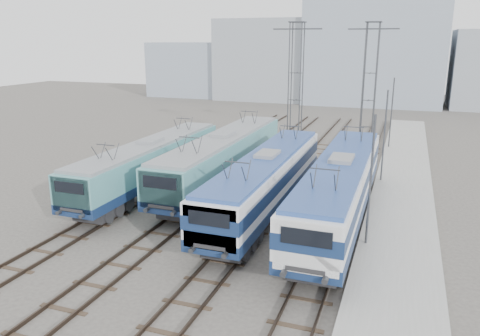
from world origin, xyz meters
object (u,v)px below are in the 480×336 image
locomotive_center_right (266,178)px  catenary_tower_east (370,83)px  locomotive_far_left (150,162)px  locomotive_far_right (340,185)px  catenary_tower_west (296,82)px  locomotive_center_left (223,156)px  mast_mid (384,138)px  mast_front (370,184)px  mast_rear (391,114)px

locomotive_center_right → catenary_tower_east: (4.25, 18.85, 4.35)m
locomotive_far_left → locomotive_far_right: 13.64m
locomotive_far_right → catenary_tower_west: size_ratio=1.57×
locomotive_center_left → mast_mid: mast_mid is taller
mast_front → mast_rear: (0.00, 24.00, 0.00)m
locomotive_center_left → mast_mid: bearing=23.7°
locomotive_center_left → catenary_tower_east: bearing=59.4°
locomotive_far_right → mast_rear: (1.85, 21.23, 1.10)m
mast_front → mast_mid: size_ratio=1.00×
locomotive_center_right → catenary_tower_east: 19.81m
locomotive_center_right → catenary_tower_east: bearing=77.3°
locomotive_far_left → catenary_tower_west: 17.33m
locomotive_far_right → mast_rear: 21.34m
locomotive_far_right → locomotive_center_right: bearing=175.2°
catenary_tower_east → mast_front: (2.10, -22.00, -3.14)m
locomotive_far_left → mast_rear: bearing=51.5°
mast_mid → catenary_tower_west: bearing=137.1°
catenary_tower_west → mast_mid: bearing=-42.9°
catenary_tower_west → mast_mid: catenary_tower_west is taller
mast_front → catenary_tower_west: bearing=113.3°
locomotive_far_left → catenary_tower_west: (6.75, 15.32, 4.48)m
locomotive_far_left → mast_mid: mast_mid is taller
locomotive_center_right → locomotive_far_right: size_ratio=0.95×
locomotive_center_right → catenary_tower_east: catenary_tower_east is taller
mast_rear → catenary_tower_west: bearing=-155.1°
locomotive_center_left → catenary_tower_west: catenary_tower_west is taller
catenary_tower_west → mast_mid: size_ratio=1.71×
locomotive_far_left → locomotive_center_left: bearing=29.6°
catenary_tower_west → catenary_tower_east: 6.80m
locomotive_center_left → mast_rear: 20.01m
locomotive_far_right → mast_mid: bearing=78.7°
mast_rear → catenary_tower_east: bearing=-136.4°
catenary_tower_east → mast_rear: bearing=43.6°
mast_front → catenary_tower_east: bearing=95.5°
locomotive_far_right → mast_front: size_ratio=2.69×
catenary_tower_west → mast_rear: catenary_tower_west is taller
catenary_tower_east → mast_mid: size_ratio=1.71×
mast_front → mast_rear: same height
locomotive_far_left → locomotive_center_right: size_ratio=0.96×
mast_rear → mast_front: bearing=-90.0°
catenary_tower_west → mast_mid: (8.60, -8.00, -3.14)m
locomotive_far_left → locomotive_center_left: (4.50, 2.55, 0.17)m
mast_front → mast_mid: 12.00m
locomotive_center_left → locomotive_far_right: size_ratio=0.99×
mast_rear → mast_mid: bearing=-90.0°
locomotive_far_left → locomotive_far_right: bearing=-8.0°
locomotive_far_left → locomotive_center_right: (9.00, -1.53, 0.13)m
locomotive_center_left → mast_mid: 11.91m
catenary_tower_east → mast_front: size_ratio=1.71×
locomotive_center_right → mast_rear: bearing=73.1°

